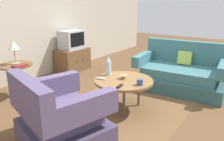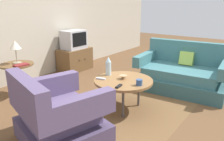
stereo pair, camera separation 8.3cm
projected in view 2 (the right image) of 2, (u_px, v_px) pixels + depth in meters
The scene contains 16 objects.
ground_plane at pixel (128, 105), 3.52m from camera, with size 16.00×16.00×0.00m, color brown.
back_wall at pixel (28, 13), 4.50m from camera, with size 9.00×0.12×2.70m, color #BCB29E.
area_rug at pixel (123, 108), 3.42m from camera, with size 2.32×1.76×0.00m, color brown.
armchair at pixel (57, 118), 2.53m from camera, with size 1.07×1.12×0.84m.
couch at pixel (182, 74), 4.14m from camera, with size 1.06×1.62×0.85m.
coffee_table at pixel (123, 82), 3.30m from camera, with size 0.87×0.87×0.47m.
side_table at pixel (18, 73), 3.81m from camera, with size 0.55×0.55×0.57m.
tv_stand at pixel (75, 59), 5.33m from camera, with size 0.77×0.49×0.52m.
television at pixel (74, 40), 5.20m from camera, with size 0.54×0.39×0.43m.
table_lamp at pixel (15, 46), 3.70m from camera, with size 0.18×0.18×0.39m.
vase at pixel (108, 66), 3.46m from camera, with size 0.09×0.09×0.29m.
mug at pixel (139, 82), 3.05m from camera, with size 0.13×0.09×0.08m.
bowl at pixel (123, 77), 3.31m from camera, with size 0.12×0.12×0.05m.
tv_remote_dark at pixel (119, 86), 3.00m from camera, with size 0.15×0.06×0.02m.
tv_remote_silver at pixel (101, 79), 3.30m from camera, with size 0.08×0.15×0.02m.
book at pixel (21, 65), 3.65m from camera, with size 0.24×0.16×0.03m.
Camera 2 is at (-2.73, -1.71, 1.56)m, focal length 35.84 mm.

